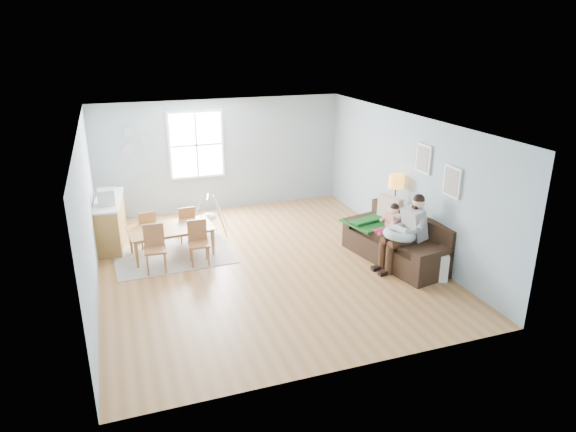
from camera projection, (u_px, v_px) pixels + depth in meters
name	position (u px, v px, depth m)	size (l,w,h in m)	color
room	(262.00, 138.00, 9.01)	(8.40, 9.40, 3.90)	olive
window	(196.00, 145.00, 12.16)	(1.32, 0.08, 1.62)	white
pictures	(437.00, 170.00, 9.20)	(0.05, 1.34, 0.74)	white
wall_plates	(134.00, 141.00, 11.67)	(0.67, 0.02, 0.66)	#889BA3
sofa	(399.00, 245.00, 9.88)	(1.35, 2.35, 0.90)	black
green_throw	(372.00, 222.00, 10.35)	(1.01, 0.88, 0.04)	#155E25
beige_pillow	(390.00, 209.00, 10.29)	(0.15, 0.55, 0.55)	tan
father	(406.00, 230.00, 9.41)	(1.01, 0.50, 1.42)	#9A9B9D
nursing_pillow	(399.00, 234.00, 9.35)	(0.60, 0.60, 0.16)	#AAC8D5
infant	(398.00, 229.00, 9.35)	(0.25, 0.42, 0.15)	silver
toddler	(390.00, 221.00, 9.87)	(0.56, 0.33, 0.85)	silver
floor_lamp	(396.00, 187.00, 10.31)	(0.30, 0.30, 1.49)	black
storage_cube	(433.00, 265.00, 9.18)	(0.57, 0.55, 0.50)	silver
rug	(173.00, 254.00, 10.20)	(2.24, 1.71, 0.01)	#A09992
dining_table	(172.00, 241.00, 10.11)	(1.63, 0.91, 0.57)	olive
chair_sw	(155.00, 245.00, 9.42)	(0.41, 0.41, 0.87)	brown
chair_se	(198.00, 240.00, 9.70)	(0.40, 0.40, 0.84)	brown
chair_nw	(147.00, 227.00, 10.41)	(0.41, 0.41, 0.79)	brown
chair_ne	(186.00, 222.00, 10.69)	(0.39, 0.39, 0.80)	brown
counter	(111.00, 221.00, 10.62)	(0.67, 1.76, 0.96)	olive
monitor	(106.00, 197.00, 10.11)	(0.33, 0.32, 0.31)	#B7B7BC
baby_swing	(209.00, 216.00, 11.24)	(0.95, 0.96, 0.82)	#B7B7BC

